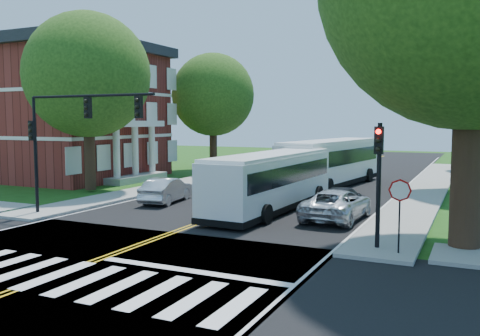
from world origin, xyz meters
The scene contains 21 objects.
ground centered at (0.00, 0.00, 0.00)m, with size 140.00×140.00×0.00m, color #1E4912.
road centered at (0.00, 18.00, 0.01)m, with size 14.00×96.00×0.01m, color black.
cross_road centered at (0.00, 0.00, 0.01)m, with size 60.00×12.00×0.01m, color black.
center_line centered at (0.00, 22.00, 0.01)m, with size 0.36×70.00×0.01m, color gold.
edge_line_w centered at (-6.80, 22.00, 0.01)m, with size 0.12×70.00×0.01m, color silver.
edge_line_e centered at (6.80, 22.00, 0.01)m, with size 0.12×70.00×0.01m, color silver.
crosswalk centered at (0.00, -0.50, 0.02)m, with size 12.60×3.00×0.01m, color silver.
stop_bar centered at (3.50, 1.60, 0.02)m, with size 6.60×0.40×0.01m, color silver.
sidewalk_nw centered at (-8.30, 25.00, 0.07)m, with size 2.60×40.00×0.15m, color gray.
sidewalk_ne centered at (8.30, 25.00, 0.07)m, with size 2.60×40.00×0.15m, color gray.
tree_west_near centered at (-11.50, 14.00, 7.53)m, with size 8.00×8.00×11.40m.
tree_west_far centered at (-11.00, 30.00, 7.00)m, with size 7.60×7.60×10.67m.
brick_building centered at (-21.95, 20.00, 5.42)m, with size 20.00×13.00×10.80m.
signal_nw centered at (-5.86, 6.43, 4.38)m, with size 7.15×0.46×5.66m.
signal_ne centered at (8.20, 6.44, 2.96)m, with size 0.30×0.46×4.40m.
stop_sign centered at (9.00, 5.98, 2.03)m, with size 0.76×0.08×2.53m.
bus_lead centered at (1.76, 12.63, 1.57)m, with size 3.11×11.52×2.96m.
bus_follow centered at (1.98, 23.41, 1.73)m, with size 4.30×12.84×3.26m.
hatchback centered at (-4.56, 12.40, 0.72)m, with size 1.49×4.29×1.41m, color silver.
suv centered at (5.43, 11.59, 0.72)m, with size 2.36×5.12×1.42m, color silver.
dark_sedan centered at (5.08, 13.99, 0.63)m, with size 1.73×4.26×1.24m, color black.
Camera 1 is at (11.33, -11.55, 4.62)m, focal length 38.00 mm.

